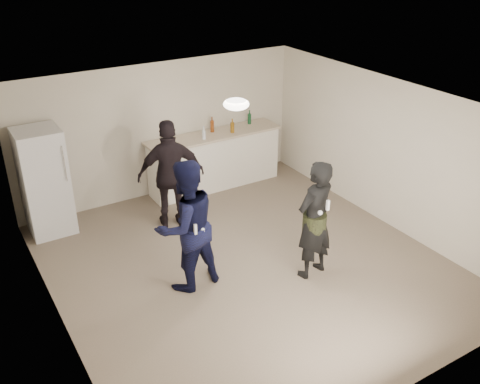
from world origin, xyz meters
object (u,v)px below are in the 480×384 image
shaker (167,137)px  man (186,226)px  woman (315,220)px  fridge (44,182)px  counter (215,161)px  spectator (171,175)px

shaker → man: man is taller
shaker → woman: bearing=-79.0°
man → woman: (1.67, -0.71, -0.06)m
fridge → man: (1.29, -2.58, 0.06)m
counter → spectator: size_ratio=1.38×
shaker → spectator: bearing=-112.1°
woman → fridge: bearing=-58.6°
shaker → fridge: bearing=-175.1°
counter → fridge: 3.22m
spectator → counter: bearing=-127.8°
counter → fridge: fridge is taller
fridge → spectator: bearing=-26.2°
fridge → woman: size_ratio=1.00×
man → woman: 1.81m
counter → woman: woman is taller
shaker → counter: bearing=-7.8°
counter → shaker: 1.13m
man → woman: size_ratio=1.07×
shaker → man: 2.95m
man → spectator: size_ratio=1.02×
man → shaker: bearing=-116.7°
shaker → woman: size_ratio=0.09×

